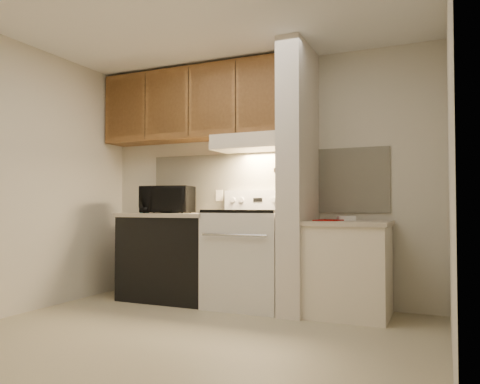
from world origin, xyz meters
The scene contains 50 objects.
floor centered at (0.00, 0.00, 0.00)m, with size 3.60×3.60×0.00m, color tan.
ceiling centered at (0.00, 0.00, 2.50)m, with size 3.60×3.60×0.00m, color white.
wall_back centered at (0.00, 1.50, 1.25)m, with size 3.60×0.02×2.50m, color beige.
wall_left centered at (-1.80, 0.00, 1.25)m, with size 0.02×3.00×2.50m, color beige.
wall_right centered at (1.80, 0.00, 1.25)m, with size 0.02×3.00×2.50m, color beige.
backsplash centered at (0.00, 1.49, 1.24)m, with size 2.60×0.02×0.63m, color beige.
range_body centered at (0.00, 1.16, 0.46)m, with size 0.76×0.65×0.92m, color silver.
oven_window centered at (0.00, 0.84, 0.50)m, with size 0.50×0.01×0.30m, color black.
oven_handle centered at (0.00, 0.80, 0.72)m, with size 0.02×0.02×0.65m, color silver.
cooktop centered at (0.00, 1.16, 0.94)m, with size 0.74×0.64×0.03m, color black.
range_backguard centered at (0.00, 1.44, 1.05)m, with size 0.76×0.08×0.20m, color silver.
range_display centered at (0.00, 1.40, 1.05)m, with size 0.10×0.01×0.04m, color black.
range_knob_left_outer centered at (-0.28, 1.40, 1.05)m, with size 0.05×0.05×0.02m, color silver.
range_knob_left_inner centered at (-0.18, 1.40, 1.05)m, with size 0.05×0.05×0.02m, color silver.
range_knob_right_inner centered at (0.18, 1.40, 1.05)m, with size 0.05×0.05×0.02m, color silver.
range_knob_right_outer centered at (0.28, 1.40, 1.05)m, with size 0.05×0.05×0.02m, color silver.
dishwasher_front centered at (-0.88, 1.17, 0.43)m, with size 1.00×0.63×0.87m, color black.
left_countertop centered at (-0.88, 1.17, 0.89)m, with size 1.04×0.67×0.04m, color #BDAE98.
spoon_rest centered at (-1.00, 1.30, 0.92)m, with size 0.20×0.06×0.01m, color black.
teal_jar centered at (-1.17, 1.06, 0.96)m, with size 0.10×0.10×0.11m, color #2F6A66.
outlet centered at (-0.48, 1.48, 1.10)m, with size 0.08×0.01×0.12m, color #EEE0C7.
microwave centered at (-0.93, 1.15, 1.05)m, with size 0.52×0.35×0.29m, color black.
partition_pillar centered at (0.51, 1.15, 1.25)m, with size 0.22×0.70×2.50m, color silver.
pillar_trim centered at (0.39, 1.15, 1.30)m, with size 0.01×0.70×0.04m, color brown.
knife_strip centered at (0.39, 1.10, 1.32)m, with size 0.02×0.42×0.04m, color black.
knife_blade_a centered at (0.38, 0.94, 1.22)m, with size 0.01×0.04×0.16m, color silver.
knife_handle_a centered at (0.38, 0.95, 1.37)m, with size 0.02×0.02×0.10m, color black.
knife_blade_b centered at (0.38, 1.02, 1.21)m, with size 0.01×0.04×0.18m, color silver.
knife_handle_b centered at (0.38, 1.02, 1.37)m, with size 0.02×0.02×0.10m, color black.
knife_blade_c centered at (0.38, 1.11, 1.20)m, with size 0.01×0.04×0.20m, color silver.
knife_handle_c centered at (0.38, 1.10, 1.37)m, with size 0.02×0.02×0.10m, color black.
knife_blade_d centered at (0.38, 1.18, 1.22)m, with size 0.01×0.04×0.16m, color silver.
knife_handle_d centered at (0.38, 1.19, 1.37)m, with size 0.02×0.02×0.10m, color black.
knife_blade_e centered at (0.38, 1.27, 1.21)m, with size 0.01×0.04×0.18m, color silver.
knife_handle_e centered at (0.38, 1.27, 1.37)m, with size 0.02×0.02×0.10m, color black.
oven_mitt centered at (0.38, 1.32, 1.22)m, with size 0.03×0.09×0.22m, color gray.
right_cab_base centered at (0.97, 1.15, 0.40)m, with size 0.70×0.60×0.81m, color #EEE0C7.
right_countertop centered at (0.97, 1.15, 0.83)m, with size 0.74×0.64×0.04m, color #BDAE98.
red_folder centered at (0.79, 1.18, 0.85)m, with size 0.21×0.28×0.01m, color #950500.
white_box centered at (0.92, 1.33, 0.87)m, with size 0.15×0.10×0.04m, color white.
range_hood centered at (0.00, 1.28, 1.62)m, with size 0.78×0.44×0.15m, color #EEE0C7.
hood_lip centered at (0.00, 1.07, 1.58)m, with size 0.78×0.04×0.06m, color #EEE0C7.
upper_cabinets centered at (-0.69, 1.32, 2.08)m, with size 2.18×0.33×0.77m, color brown.
cab_door_a centered at (-1.51, 1.17, 2.08)m, with size 0.46×0.01×0.63m, color brown.
cab_gap_a centered at (-1.23, 1.16, 2.08)m, with size 0.01×0.01×0.73m, color black.
cab_door_b centered at (-0.96, 1.17, 2.08)m, with size 0.46×0.01×0.63m, color brown.
cab_gap_b centered at (-0.69, 1.16, 2.08)m, with size 0.01×0.01×0.73m, color black.
cab_door_c centered at (-0.42, 1.17, 2.08)m, with size 0.46×0.01×0.63m, color brown.
cab_gap_c centered at (-0.14, 1.16, 2.08)m, with size 0.01×0.01×0.73m, color black.
cab_door_d centered at (0.13, 1.17, 2.08)m, with size 0.46×0.01×0.63m, color brown.
Camera 1 is at (1.77, -3.08, 0.98)m, focal length 35.00 mm.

